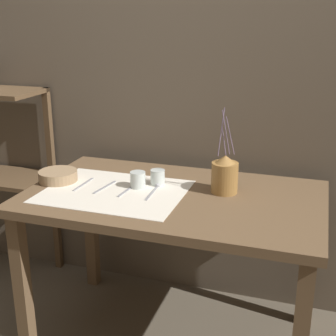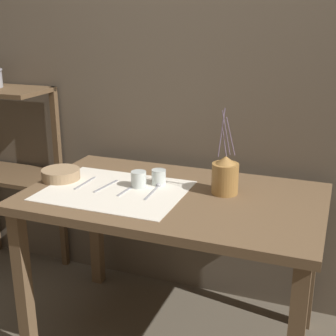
% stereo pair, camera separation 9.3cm
% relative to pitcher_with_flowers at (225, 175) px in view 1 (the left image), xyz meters
% --- Properties ---
extents(stone_wall_back, '(7.00, 0.06, 2.40)m').
position_rel_pitcher_with_flowers_xyz_m(stone_wall_back, '(-0.21, 0.42, 0.35)').
color(stone_wall_back, brown).
rests_on(stone_wall_back, ground_plane).
extents(wooden_table, '(1.33, 0.79, 0.77)m').
position_rel_pitcher_with_flowers_xyz_m(wooden_table, '(-0.21, -0.09, -0.18)').
color(wooden_table, brown).
rests_on(wooden_table, ground_plane).
extents(linen_cloth, '(0.63, 0.49, 0.00)m').
position_rel_pitcher_with_flowers_xyz_m(linen_cloth, '(-0.48, -0.15, -0.08)').
color(linen_cloth, silver).
rests_on(linen_cloth, wooden_table).
extents(pitcher_with_flowers, '(0.12, 0.12, 0.39)m').
position_rel_pitcher_with_flowers_xyz_m(pitcher_with_flowers, '(0.00, 0.00, 0.00)').
color(pitcher_with_flowers, olive).
rests_on(pitcher_with_flowers, wooden_table).
extents(wooden_bowl, '(0.18, 0.18, 0.05)m').
position_rel_pitcher_with_flowers_xyz_m(wooden_bowl, '(-0.79, -0.11, -0.06)').
color(wooden_bowl, '#9E7F5B').
rests_on(wooden_bowl, wooden_table).
extents(glass_tumbler_near, '(0.07, 0.07, 0.07)m').
position_rel_pitcher_with_flowers_xyz_m(glass_tumbler_near, '(-0.39, -0.07, -0.04)').
color(glass_tumbler_near, silver).
rests_on(glass_tumbler_near, wooden_table).
extents(glass_tumbler_far, '(0.07, 0.07, 0.07)m').
position_rel_pitcher_with_flowers_xyz_m(glass_tumbler_far, '(-0.32, -0.00, -0.04)').
color(glass_tumbler_far, silver).
rests_on(glass_tumbler_far, wooden_table).
extents(knife_center, '(0.02, 0.18, 0.00)m').
position_rel_pitcher_with_flowers_xyz_m(knife_center, '(-0.65, -0.12, -0.08)').
color(knife_center, '#939399').
rests_on(knife_center, wooden_table).
extents(fork_outer, '(0.04, 0.18, 0.00)m').
position_rel_pitcher_with_flowers_xyz_m(fork_outer, '(-0.54, -0.12, -0.08)').
color(fork_outer, '#939399').
rests_on(fork_outer, wooden_table).
extents(fork_inner, '(0.03, 0.18, 0.00)m').
position_rel_pitcher_with_flowers_xyz_m(fork_inner, '(-0.42, -0.12, -0.08)').
color(fork_inner, '#939399').
rests_on(fork_inner, wooden_table).
extents(spoon_outer, '(0.03, 0.19, 0.02)m').
position_rel_pitcher_with_flowers_xyz_m(spoon_outer, '(-0.31, -0.07, -0.08)').
color(spoon_outer, '#939399').
rests_on(spoon_outer, wooden_table).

